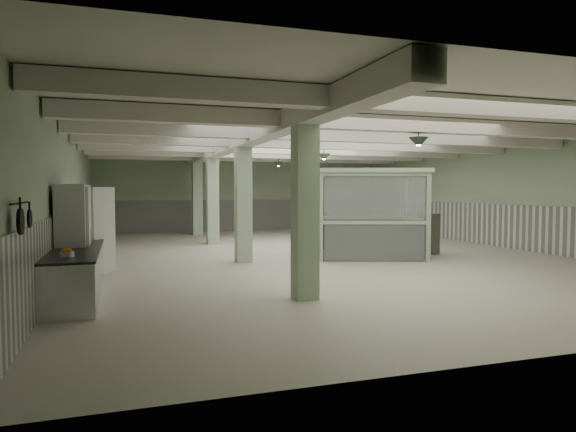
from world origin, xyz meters
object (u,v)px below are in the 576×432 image
object	(u,v)px
walkin_cooler	(76,237)
filing_cabinet	(428,234)
prep_counter	(78,268)
guard_booth	(368,198)

from	to	relation	value
walkin_cooler	filing_cabinet	bearing A→B (deg)	12.43
prep_counter	filing_cabinet	bearing A→B (deg)	16.17
filing_cabinet	guard_booth	bearing A→B (deg)	167.82
prep_counter	guard_booth	xyz separation A→B (m)	(7.94, 3.02, 1.30)
walkin_cooler	guard_booth	xyz separation A→B (m)	(8.02, 2.34, 0.74)
prep_counter	walkin_cooler	distance (m)	0.88
filing_cabinet	walkin_cooler	bearing A→B (deg)	-176.23
walkin_cooler	filing_cabinet	size ratio (longest dim) A/B	1.76
guard_booth	prep_counter	bearing A→B (deg)	-140.46
guard_booth	walkin_cooler	bearing A→B (deg)	-145.00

